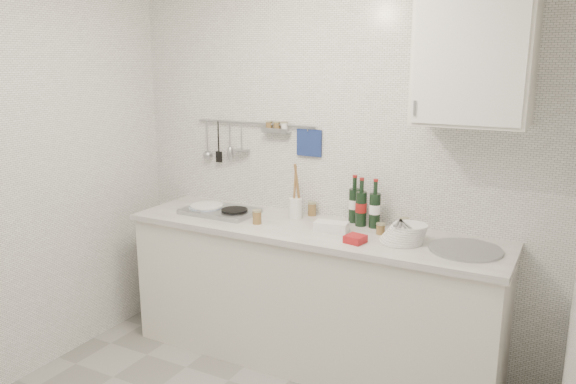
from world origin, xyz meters
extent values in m
cube|color=silver|center=(0.00, 1.40, 1.25)|extent=(3.00, 0.02, 2.50)
cube|color=silver|center=(0.00, 1.10, 0.44)|extent=(2.40, 0.60, 0.88)
cube|color=silver|center=(0.00, 1.10, 0.90)|extent=(2.44, 0.64, 0.04)
cube|color=black|center=(0.00, 1.12, 0.05)|extent=(2.34, 0.52, 0.10)
cube|color=#93969B|center=(-0.70, 1.10, 0.94)|extent=(0.50, 0.32, 0.03)
cylinder|color=black|center=(-0.82, 1.10, 0.96)|extent=(0.18, 0.18, 0.01)
cylinder|color=black|center=(-0.58, 1.10, 0.96)|extent=(0.18, 0.18, 0.01)
cylinder|color=#93969B|center=(0.95, 1.10, 0.93)|extent=(0.40, 0.40, 0.02)
cylinder|color=#93969B|center=(0.95, 1.10, 0.87)|extent=(0.34, 0.34, 0.10)
cylinder|color=#93969B|center=(-0.58, 1.37, 1.52)|extent=(0.95, 0.02, 0.02)
cube|color=navy|center=(-0.16, 1.39, 1.41)|extent=(0.18, 0.02, 0.18)
cube|color=silver|center=(0.90, 1.22, 1.95)|extent=(0.60, 0.35, 0.70)
cube|color=white|center=(0.90, 1.04, 1.95)|extent=(0.56, 0.01, 0.66)
cylinder|color=#93969B|center=(0.64, 1.03, 1.70)|extent=(0.01, 0.01, 0.08)
cylinder|color=#4E75B1|center=(-0.82, 1.08, 0.93)|extent=(0.25, 0.25, 0.01)
cylinder|color=#4E75B1|center=(-0.82, 1.09, 0.94)|extent=(0.24, 0.24, 0.01)
cylinder|color=#4E75B1|center=(-0.81, 1.09, 0.95)|extent=(0.23, 0.23, 0.01)
cylinder|color=#4E75B1|center=(-0.81, 1.09, 0.96)|extent=(0.23, 0.23, 0.01)
cylinder|color=white|center=(0.59, 1.08, 0.93)|extent=(0.25, 0.25, 0.01)
cylinder|color=white|center=(0.59, 1.08, 0.94)|extent=(0.24, 0.24, 0.01)
cylinder|color=white|center=(0.60, 1.08, 0.95)|extent=(0.24, 0.24, 0.01)
cylinder|color=white|center=(0.60, 1.09, 0.96)|extent=(0.23, 0.23, 0.01)
cylinder|color=white|center=(0.61, 1.09, 0.97)|extent=(0.23, 0.23, 0.01)
cylinder|color=white|center=(0.61, 1.09, 0.99)|extent=(0.22, 0.22, 0.01)
cylinder|color=white|center=(0.62, 1.10, 1.00)|extent=(0.21, 0.21, 0.01)
cylinder|color=white|center=(0.63, 1.10, 1.01)|extent=(0.21, 0.21, 0.01)
cylinder|color=white|center=(0.63, 1.10, 1.02)|extent=(0.20, 0.20, 0.01)
cube|color=white|center=(0.15, 1.07, 0.95)|extent=(0.22, 0.13, 0.06)
cube|color=#B41D14|center=(0.36, 0.94, 0.94)|extent=(0.12, 0.12, 0.04)
cylinder|color=white|center=(-0.19, 1.24, 0.99)|extent=(0.09, 0.09, 0.14)
cylinder|color=olive|center=(-0.18, 1.24, 1.16)|extent=(0.03, 0.07, 0.27)
cylinder|color=olive|center=(-0.20, 1.26, 1.15)|extent=(0.02, 0.05, 0.25)
cylinder|color=brown|center=(-0.12, 1.35, 0.96)|extent=(0.06, 0.06, 0.08)
cylinder|color=tan|center=(-0.12, 1.35, 1.01)|extent=(0.06, 0.06, 0.01)
cylinder|color=brown|center=(0.53, 1.35, 0.95)|extent=(0.06, 0.06, 0.06)
cylinder|color=tan|center=(0.53, 1.35, 0.98)|extent=(0.06, 0.06, 0.01)
cylinder|color=brown|center=(0.43, 1.17, 0.95)|extent=(0.05, 0.05, 0.06)
cylinder|color=tan|center=(0.43, 1.17, 0.98)|extent=(0.06, 0.06, 0.01)
cylinder|color=brown|center=(-0.34, 1.00, 0.96)|extent=(0.06, 0.06, 0.08)
cylinder|color=tan|center=(-0.34, 1.00, 1.01)|extent=(0.06, 0.06, 0.01)
camera|label=1|loc=(1.47, -1.97, 1.96)|focal=35.00mm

